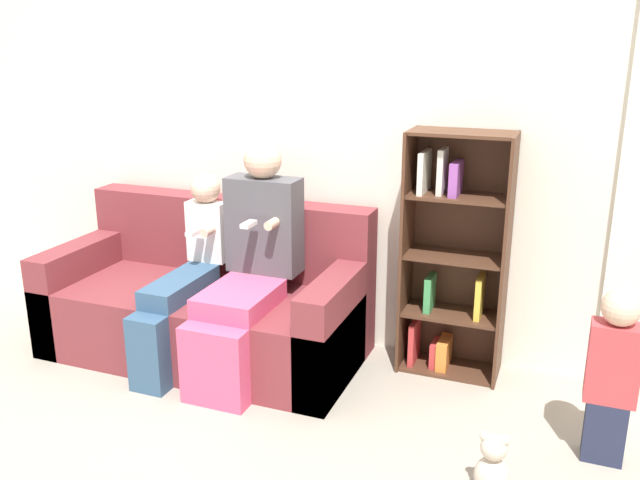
{
  "coord_description": "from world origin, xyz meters",
  "views": [
    {
      "loc": [
        1.63,
        -2.77,
        1.89
      ],
      "look_at": [
        0.32,
        0.59,
        0.78
      ],
      "focal_mm": 38.0,
      "sensor_mm": 36.0,
      "label": 1
    }
  ],
  "objects_px": {
    "adult_seated": "(250,259)",
    "child_seated": "(183,274)",
    "toddler_standing": "(612,373)",
    "teddy_bear": "(492,466)",
    "bookshelf": "(453,259)",
    "couch": "(208,304)"
  },
  "relations": [
    {
      "from": "adult_seated",
      "to": "child_seated",
      "type": "bearing_deg",
      "value": -172.09
    },
    {
      "from": "couch",
      "to": "child_seated",
      "type": "distance_m",
      "value": 0.3
    },
    {
      "from": "child_seated",
      "to": "teddy_bear",
      "type": "bearing_deg",
      "value": -18.21
    },
    {
      "from": "toddler_standing",
      "to": "teddy_bear",
      "type": "height_order",
      "value": "toddler_standing"
    },
    {
      "from": "adult_seated",
      "to": "teddy_bear",
      "type": "xyz_separation_m",
      "value": [
        1.46,
        -0.67,
        -0.53
      ]
    },
    {
      "from": "couch",
      "to": "bookshelf",
      "type": "bearing_deg",
      "value": 12.65
    },
    {
      "from": "child_seated",
      "to": "toddler_standing",
      "type": "relative_size",
      "value": 1.3
    },
    {
      "from": "toddler_standing",
      "to": "teddy_bear",
      "type": "relative_size",
      "value": 2.78
    },
    {
      "from": "couch",
      "to": "child_seated",
      "type": "xyz_separation_m",
      "value": [
        -0.05,
        -0.16,
        0.25
      ]
    },
    {
      "from": "couch",
      "to": "adult_seated",
      "type": "distance_m",
      "value": 0.52
    },
    {
      "from": "toddler_standing",
      "to": "teddy_bear",
      "type": "xyz_separation_m",
      "value": [
        -0.44,
        -0.45,
        -0.3
      ]
    },
    {
      "from": "toddler_standing",
      "to": "teddy_bear",
      "type": "bearing_deg",
      "value": -134.26
    },
    {
      "from": "child_seated",
      "to": "toddler_standing",
      "type": "bearing_deg",
      "value": -3.98
    },
    {
      "from": "teddy_bear",
      "to": "child_seated",
      "type": "bearing_deg",
      "value": 161.79
    },
    {
      "from": "bookshelf",
      "to": "teddy_bear",
      "type": "bearing_deg",
      "value": -69.96
    },
    {
      "from": "child_seated",
      "to": "toddler_standing",
      "type": "xyz_separation_m",
      "value": [
        2.31,
        -0.16,
        -0.11
      ]
    },
    {
      "from": "child_seated",
      "to": "bookshelf",
      "type": "relative_size",
      "value": 0.78
    },
    {
      "from": "toddler_standing",
      "to": "couch",
      "type": "bearing_deg",
      "value": 171.83
    },
    {
      "from": "teddy_bear",
      "to": "toddler_standing",
      "type": "bearing_deg",
      "value": 45.74
    },
    {
      "from": "adult_seated",
      "to": "bookshelf",
      "type": "xyz_separation_m",
      "value": [
        1.06,
        0.42,
        -0.0
      ]
    },
    {
      "from": "child_seated",
      "to": "toddler_standing",
      "type": "height_order",
      "value": "child_seated"
    },
    {
      "from": "child_seated",
      "to": "adult_seated",
      "type": "bearing_deg",
      "value": 7.91
    }
  ]
}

